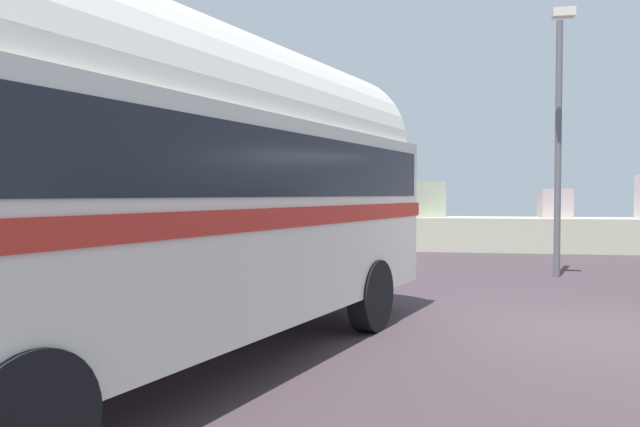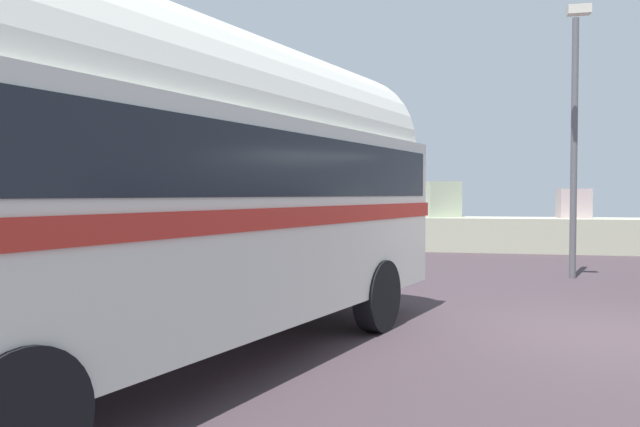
{
  "view_description": "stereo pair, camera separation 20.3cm",
  "coord_description": "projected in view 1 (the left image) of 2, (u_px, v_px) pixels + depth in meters",
  "views": [
    {
      "loc": [
        -2.25,
        -8.47,
        1.86
      ],
      "look_at": [
        -3.22,
        -2.86,
        1.67
      ],
      "focal_mm": 33.87,
      "sensor_mm": 36.0,
      "label": 1
    },
    {
      "loc": [
        -2.05,
        -8.43,
        1.86
      ],
      "look_at": [
        -3.22,
        -2.86,
        1.67
      ],
      "focal_mm": 33.87,
      "sensor_mm": 36.0,
      "label": 2
    }
  ],
  "objects": [
    {
      "name": "ground",
      "position": [
        595.0,
        333.0,
        8.02
      ],
      "size": [
        32.0,
        26.0,
        0.02
      ],
      "color": "#3D3137"
    },
    {
      "name": "breakwater",
      "position": [
        490.0,
        229.0,
        19.61
      ],
      "size": [
        31.36,
        2.13,
        2.47
      ],
      "color": "#B0B196",
      "rests_on": "ground"
    },
    {
      "name": "lamp_post",
      "position": [
        559.0,
        131.0,
        13.13
      ],
      "size": [
        0.44,
        1.13,
        5.66
      ],
      "color": "#5B5B60",
      "rests_on": "ground"
    },
    {
      "name": "vintage_coach",
      "position": [
        175.0,
        176.0,
        6.24
      ],
      "size": [
        4.92,
        8.9,
        3.7
      ],
      "rotation": [
        0.0,
        0.0,
        -0.31
      ],
      "color": "black",
      "rests_on": "ground"
    }
  ]
}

